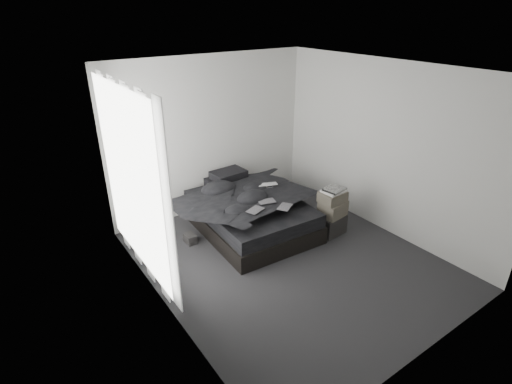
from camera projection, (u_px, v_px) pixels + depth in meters
floor at (288, 259)px, 5.65m from camera, size 3.60×4.20×0.01m
ceiling at (296, 70)px, 4.55m from camera, size 3.60×4.20×0.01m
wall_back at (211, 135)px, 6.65m from camera, size 3.60×0.01×2.60m
wall_front at (443, 249)px, 3.55m from camera, size 3.60×0.01×2.60m
wall_left at (159, 213)px, 4.16m from camera, size 0.01×4.20×2.60m
wall_right at (383, 148)px, 6.04m from camera, size 0.01×4.20×2.60m
window_left at (131, 180)px, 4.82m from camera, size 0.02×2.00×2.30m
curtain_left at (136, 185)px, 4.87m from camera, size 0.06×2.12×2.48m
bed at (251, 221)px, 6.38m from camera, size 1.60×2.05×0.27m
mattress at (251, 208)px, 6.28m from camera, size 1.54×1.99×0.21m
duvet at (252, 197)px, 6.14m from camera, size 1.55×1.76×0.23m
pillow_lower at (225, 182)px, 6.77m from camera, size 0.62×0.43×0.13m
pillow_upper at (228, 175)px, 6.73m from camera, size 0.57×0.41×0.12m
laptop at (268, 182)px, 6.34m from camera, size 0.37×0.30×0.02m
comic_a at (255, 205)px, 5.61m from camera, size 0.29×0.23×0.01m
comic_b at (267, 197)px, 5.86m from camera, size 0.28×0.22×0.01m
comic_c at (285, 202)px, 5.69m from camera, size 0.30×0.27×0.01m
side_stand at (138, 224)px, 5.90m from camera, size 0.36×0.36×0.67m
papers at (136, 204)px, 5.75m from camera, size 0.29×0.23×0.01m
floor_books at (190, 238)px, 6.03m from camera, size 0.15×0.21×0.15m
box_lower at (330, 224)px, 6.26m from camera, size 0.44×0.36×0.31m
box_mid at (333, 209)px, 6.14m from camera, size 0.43×0.36×0.24m
box_upper at (333, 197)px, 6.05m from camera, size 0.38×0.31×0.16m
art_book_white at (333, 191)px, 6.01m from camera, size 0.34×0.28×0.03m
art_book_snake at (335, 189)px, 6.00m from camera, size 0.35×0.30×0.03m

